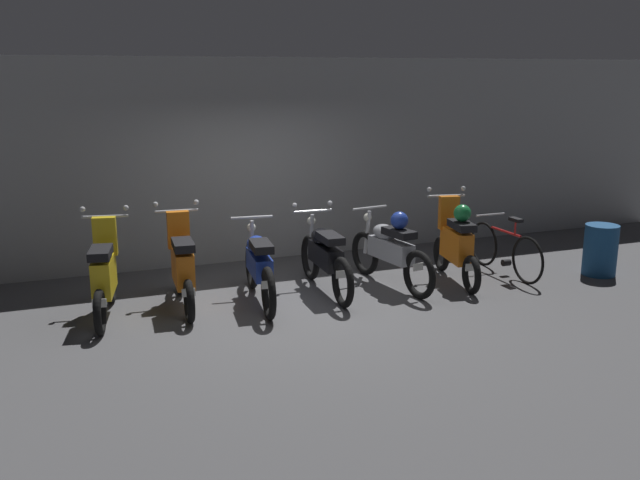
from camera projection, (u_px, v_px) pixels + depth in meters
name	position (u px, v px, depth m)	size (l,w,h in m)	color
ground_plane	(301.00, 304.00, 8.97)	(80.00, 80.00, 0.00)	#4C4C4F
back_wall	(248.00, 161.00, 10.84)	(16.00, 0.30, 3.13)	gray
motorbike_slot_0	(104.00, 275.00, 8.39)	(0.58, 1.67, 1.29)	black
motorbike_slot_1	(182.00, 266.00, 8.75)	(0.59, 1.68, 1.29)	black
motorbike_slot_2	(259.00, 265.00, 8.94)	(0.56, 1.95, 1.03)	black
motorbike_slot_3	(325.00, 256.00, 9.36)	(0.59, 1.95, 1.15)	black
motorbike_slot_4	(390.00, 249.00, 9.62)	(0.56, 1.94, 1.08)	black
motorbike_slot_5	(456.00, 242.00, 9.81)	(0.58, 1.67, 1.29)	black
bicycle	(505.00, 250.00, 10.21)	(0.50, 1.73, 0.89)	black
trash_bin	(600.00, 250.00, 10.18)	(0.48, 0.48, 0.75)	navy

